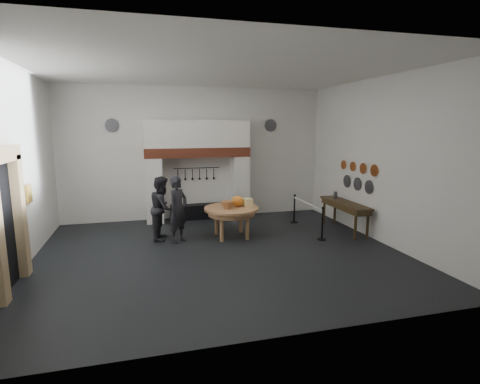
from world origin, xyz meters
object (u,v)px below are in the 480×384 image
object	(u,v)px
visitor_far	(163,208)
side_table	(345,203)
work_table	(231,209)
barrier_post_far	(294,209)
barrier_post_near	(322,224)
iron_range	(198,212)
visitor_near	(178,210)

from	to	relation	value
visitor_far	side_table	distance (m)	5.45
work_table	barrier_post_far	distance (m)	2.67
side_table	work_table	bearing A→B (deg)	175.79
barrier_post_near	visitor_far	bearing A→B (deg)	163.83
iron_range	visitor_far	distance (m)	2.55
work_table	visitor_near	size ratio (longest dim) A/B	0.86
visitor_far	barrier_post_far	xyz separation A→B (m)	(4.33, 0.74, -0.45)
iron_range	side_table	xyz separation A→B (m)	(4.10, -2.67, 0.62)
iron_range	side_table	bearing A→B (deg)	-33.12
visitor_far	barrier_post_near	world-z (taller)	visitor_far
visitor_far	iron_range	bearing A→B (deg)	-18.86
side_table	iron_range	bearing A→B (deg)	146.88
barrier_post_near	visitor_near	bearing A→B (deg)	167.72
work_table	barrier_post_far	bearing A→B (deg)	23.99
work_table	side_table	world-z (taller)	side_table
visitor_far	barrier_post_far	distance (m)	4.42
work_table	iron_range	bearing A→B (deg)	104.12
side_table	barrier_post_near	bearing A→B (deg)	-148.21
visitor_near	barrier_post_near	distance (m)	4.05
work_table	visitor_near	world-z (taller)	visitor_near
iron_range	visitor_far	bearing A→B (deg)	-122.24
side_table	barrier_post_far	distance (m)	1.77
visitor_near	barrier_post_far	distance (m)	4.12
visitor_near	barrier_post_far	world-z (taller)	visitor_near
iron_range	barrier_post_far	bearing A→B (deg)	-24.05
visitor_near	side_table	size ratio (longest dim) A/B	0.83
side_table	barrier_post_near	world-z (taller)	same
iron_range	visitor_far	world-z (taller)	visitor_far
visitor_near	barrier_post_near	size ratio (longest dim) A/B	2.03
work_table	visitor_far	bearing A→B (deg)	170.32
visitor_near	visitor_far	size ratio (longest dim) A/B	1.02
barrier_post_near	barrier_post_far	size ratio (longest dim) A/B	1.00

